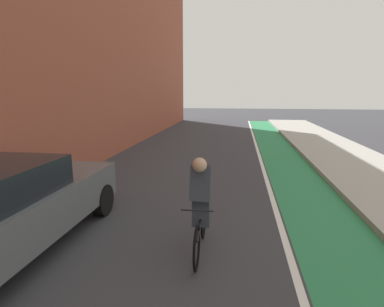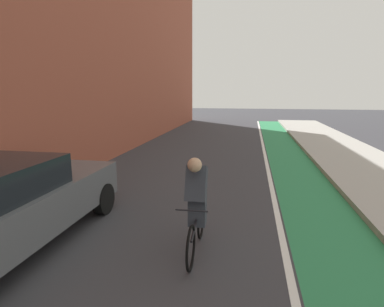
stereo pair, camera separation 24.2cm
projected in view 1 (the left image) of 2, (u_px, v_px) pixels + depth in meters
The scene contains 5 objects.
ground_plane at pixel (194, 195), 7.96m from camera, with size 81.98×81.98×0.00m, color #38383D.
bike_lane_paint at pixel (296, 178), 9.49m from camera, with size 1.60×37.27×0.00m, color #2D8451.
lane_divider_stripe at pixel (266, 177), 9.62m from camera, with size 0.12×37.27×0.00m, color white.
sidewalk_right at pixel (379, 179), 9.13m from camera, with size 3.10×37.27×0.14m, color #A8A59E.
cyclist_trailing at pixel (201, 202), 5.00m from camera, with size 0.48×1.73×1.62m.
Camera 1 is at (1.07, 7.11, 2.59)m, focal length 29.23 mm.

